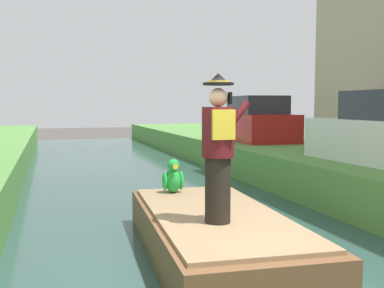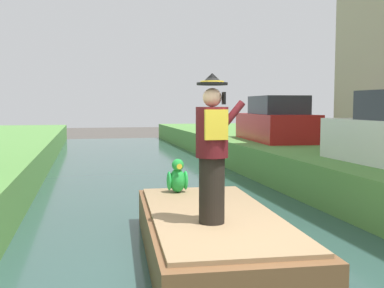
% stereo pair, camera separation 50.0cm
% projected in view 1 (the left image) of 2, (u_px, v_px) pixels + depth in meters
% --- Properties ---
extents(canal_water, '(5.62, 48.00, 0.10)m').
position_uv_depth(canal_water, '(245.00, 287.00, 5.43)').
color(canal_water, '#2D4C47').
rests_on(canal_water, ground).
extents(boat, '(2.06, 4.31, 0.61)m').
position_uv_depth(boat, '(215.00, 234.00, 6.38)').
color(boat, brown).
rests_on(boat, canal_water).
extents(person_pirate, '(0.61, 0.42, 1.85)m').
position_uv_depth(person_pirate, '(218.00, 149.00, 5.72)').
color(person_pirate, black).
rests_on(person_pirate, boat).
extents(parrot_plush, '(0.36, 0.35, 0.57)m').
position_uv_depth(parrot_plush, '(173.00, 178.00, 7.73)').
color(parrot_plush, green).
rests_on(parrot_plush, boat).
extents(parked_car_red, '(1.96, 4.10, 1.50)m').
position_uv_depth(parked_car_red, '(255.00, 122.00, 15.84)').
color(parked_car_red, red).
rests_on(parked_car_red, grass_bank_far).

